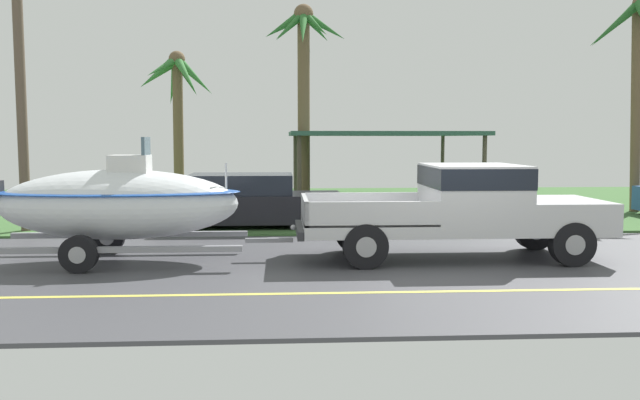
{
  "coord_description": "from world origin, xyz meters",
  "views": [
    {
      "loc": [
        -2.83,
        -11.46,
        2.3
      ],
      "look_at": [
        -2.08,
        0.98,
        1.13
      ],
      "focal_mm": 37.36,
      "sensor_mm": 36.0,
      "label": 1
    }
  ],
  "objects_px": {
    "palm_tree_near_left": "(303,59)",
    "palm_tree_mid": "(639,43)",
    "boat_on_trailer": "(118,204)",
    "parked_sedan_far": "(248,202)",
    "carport_awning": "(380,135)",
    "palm_tree_near_right": "(177,90)",
    "utility_pole": "(19,50)",
    "pickup_truck_towing": "(471,206)"
  },
  "relations": [
    {
      "from": "pickup_truck_towing",
      "to": "utility_pole",
      "type": "bearing_deg",
      "value": 157.7
    },
    {
      "from": "carport_awning",
      "to": "parked_sedan_far",
      "type": "bearing_deg",
      "value": -123.71
    },
    {
      "from": "palm_tree_near_right",
      "to": "boat_on_trailer",
      "type": "bearing_deg",
      "value": -86.57
    },
    {
      "from": "palm_tree_near_left",
      "to": "utility_pole",
      "type": "height_order",
      "value": "utility_pole"
    },
    {
      "from": "pickup_truck_towing",
      "to": "palm_tree_near_right",
      "type": "bearing_deg",
      "value": 120.74
    },
    {
      "from": "carport_awning",
      "to": "palm_tree_near_right",
      "type": "xyz_separation_m",
      "value": [
        -7.27,
        1.32,
        1.62
      ]
    },
    {
      "from": "pickup_truck_towing",
      "to": "utility_pole",
      "type": "distance_m",
      "value": 11.09
    },
    {
      "from": "carport_awning",
      "to": "palm_tree_near_right",
      "type": "bearing_deg",
      "value": 169.67
    },
    {
      "from": "palm_tree_mid",
      "to": "utility_pole",
      "type": "relative_size",
      "value": 0.78
    },
    {
      "from": "boat_on_trailer",
      "to": "palm_tree_near_left",
      "type": "relative_size",
      "value": 0.83
    },
    {
      "from": "palm_tree_near_left",
      "to": "utility_pole",
      "type": "xyz_separation_m",
      "value": [
        -6.98,
        -6.69,
        -0.6
      ]
    },
    {
      "from": "boat_on_trailer",
      "to": "parked_sedan_far",
      "type": "height_order",
      "value": "boat_on_trailer"
    },
    {
      "from": "parked_sedan_far",
      "to": "pickup_truck_towing",
      "type": "bearing_deg",
      "value": -45.56
    },
    {
      "from": "boat_on_trailer",
      "to": "palm_tree_near_left",
      "type": "distance_m",
      "value": 12.0
    },
    {
      "from": "palm_tree_near_right",
      "to": "parked_sedan_far",
      "type": "bearing_deg",
      "value": -69.6
    },
    {
      "from": "boat_on_trailer",
      "to": "palm_tree_mid",
      "type": "distance_m",
      "value": 16.12
    },
    {
      "from": "boat_on_trailer",
      "to": "carport_awning",
      "type": "height_order",
      "value": "carport_awning"
    },
    {
      "from": "boat_on_trailer",
      "to": "carport_awning",
      "type": "bearing_deg",
      "value": 59.42
    },
    {
      "from": "palm_tree_near_left",
      "to": "palm_tree_mid",
      "type": "xyz_separation_m",
      "value": [
        9.97,
        -3.38,
        0.16
      ]
    },
    {
      "from": "carport_awning",
      "to": "palm_tree_near_left",
      "type": "height_order",
      "value": "palm_tree_near_left"
    },
    {
      "from": "boat_on_trailer",
      "to": "palm_tree_near_left",
      "type": "xyz_separation_m",
      "value": [
        3.82,
        10.7,
        3.88
      ]
    },
    {
      "from": "palm_tree_near_right",
      "to": "utility_pole",
      "type": "distance_m",
      "value": 8.71
    },
    {
      "from": "palm_tree_near_right",
      "to": "pickup_truck_towing",
      "type": "bearing_deg",
      "value": -59.26
    },
    {
      "from": "parked_sedan_far",
      "to": "utility_pole",
      "type": "bearing_deg",
      "value": -174.48
    },
    {
      "from": "boat_on_trailer",
      "to": "palm_tree_mid",
      "type": "xyz_separation_m",
      "value": [
        13.79,
        7.32,
        4.04
      ]
    },
    {
      "from": "boat_on_trailer",
      "to": "palm_tree_mid",
      "type": "relative_size",
      "value": 0.87
    },
    {
      "from": "palm_tree_mid",
      "to": "boat_on_trailer",
      "type": "bearing_deg",
      "value": -152.03
    },
    {
      "from": "palm_tree_near_left",
      "to": "parked_sedan_far",
      "type": "bearing_deg",
      "value": -104.88
    },
    {
      "from": "boat_on_trailer",
      "to": "parked_sedan_far",
      "type": "bearing_deg",
      "value": 64.31
    },
    {
      "from": "parked_sedan_far",
      "to": "palm_tree_mid",
      "type": "xyz_separation_m",
      "value": [
        11.61,
        2.79,
        4.45
      ]
    },
    {
      "from": "palm_tree_near_left",
      "to": "palm_tree_mid",
      "type": "relative_size",
      "value": 1.04
    },
    {
      "from": "palm_tree_near_left",
      "to": "palm_tree_mid",
      "type": "distance_m",
      "value": 10.53
    },
    {
      "from": "palm_tree_mid",
      "to": "palm_tree_near_right",
      "type": "bearing_deg",
      "value": 160.83
    },
    {
      "from": "pickup_truck_towing",
      "to": "palm_tree_near_left",
      "type": "distance_m",
      "value": 11.74
    },
    {
      "from": "palm_tree_mid",
      "to": "parked_sedan_far",
      "type": "bearing_deg",
      "value": -166.46
    },
    {
      "from": "pickup_truck_towing",
      "to": "palm_tree_near_right",
      "type": "distance_m",
      "value": 14.7
    },
    {
      "from": "boat_on_trailer",
      "to": "palm_tree_near_right",
      "type": "bearing_deg",
      "value": 93.43
    },
    {
      "from": "parked_sedan_far",
      "to": "carport_awning",
      "type": "xyz_separation_m",
      "value": [
        4.35,
        6.52,
        1.72
      ]
    },
    {
      "from": "carport_awning",
      "to": "palm_tree_mid",
      "type": "distance_m",
      "value": 8.6
    },
    {
      "from": "palm_tree_mid",
      "to": "utility_pole",
      "type": "bearing_deg",
      "value": -168.95
    },
    {
      "from": "pickup_truck_towing",
      "to": "boat_on_trailer",
      "type": "bearing_deg",
      "value": 180.0
    },
    {
      "from": "parked_sedan_far",
      "to": "carport_awning",
      "type": "distance_m",
      "value": 8.02
    }
  ]
}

